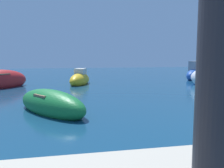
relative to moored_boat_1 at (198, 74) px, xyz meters
name	(u,v)px	position (x,y,z in m)	size (l,w,h in m)	color
moored_boat_1	(198,74)	(0.00, 0.00, 0.00)	(4.40, 4.02, 2.11)	#1E479E
moored_boat_3	(51,104)	(-13.34, -11.43, -0.21)	(3.42, 4.19, 1.19)	#197233
moored_boat_6	(80,79)	(-11.56, -1.82, -0.16)	(2.38, 3.71, 1.51)	gold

